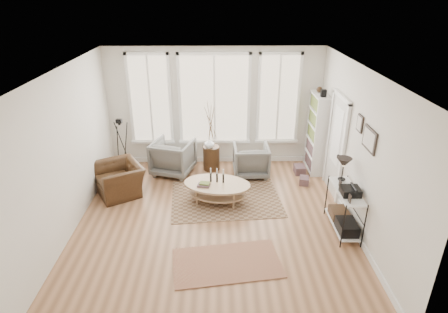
{
  "coord_description": "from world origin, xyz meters",
  "views": [
    {
      "loc": [
        0.1,
        -6.06,
        4.15
      ],
      "look_at": [
        0.2,
        0.6,
        1.1
      ],
      "focal_mm": 30.0,
      "sensor_mm": 36.0,
      "label": 1
    }
  ],
  "objects_px": {
    "bookcase": "(317,133)",
    "accent_chair": "(119,179)",
    "coffee_table": "(217,187)",
    "armchair_right": "(251,160)",
    "low_shelf": "(345,206)",
    "armchair_left": "(173,157)",
    "side_table": "(211,139)"
  },
  "relations": [
    {
      "from": "accent_chair",
      "to": "side_table",
      "type": "bearing_deg",
      "value": 88.62
    },
    {
      "from": "coffee_table",
      "to": "side_table",
      "type": "xyz_separation_m",
      "value": [
        -0.13,
        1.55,
        0.47
      ]
    },
    {
      "from": "coffee_table",
      "to": "side_table",
      "type": "relative_size",
      "value": 0.9
    },
    {
      "from": "side_table",
      "to": "bookcase",
      "type": "bearing_deg",
      "value": -0.97
    },
    {
      "from": "coffee_table",
      "to": "armchair_left",
      "type": "xyz_separation_m",
      "value": [
        -1.05,
        1.37,
        0.08
      ]
    },
    {
      "from": "low_shelf",
      "to": "side_table",
      "type": "relative_size",
      "value": 0.77
    },
    {
      "from": "bookcase",
      "to": "low_shelf",
      "type": "height_order",
      "value": "bookcase"
    },
    {
      "from": "armchair_left",
      "to": "accent_chair",
      "type": "relative_size",
      "value": 0.9
    },
    {
      "from": "bookcase",
      "to": "side_table",
      "type": "distance_m",
      "value": 2.52
    },
    {
      "from": "armchair_right",
      "to": "side_table",
      "type": "height_order",
      "value": "side_table"
    },
    {
      "from": "coffee_table",
      "to": "armchair_right",
      "type": "height_order",
      "value": "armchair_right"
    },
    {
      "from": "low_shelf",
      "to": "coffee_table",
      "type": "bearing_deg",
      "value": 156.49
    },
    {
      "from": "coffee_table",
      "to": "armchair_left",
      "type": "relative_size",
      "value": 1.66
    },
    {
      "from": "side_table",
      "to": "accent_chair",
      "type": "xyz_separation_m",
      "value": [
        -1.98,
        -1.13,
        -0.48
      ]
    },
    {
      "from": "armchair_right",
      "to": "side_table",
      "type": "xyz_separation_m",
      "value": [
        -0.94,
        0.31,
        0.43
      ]
    },
    {
      "from": "armchair_right",
      "to": "low_shelf",
      "type": "bearing_deg",
      "value": 122.25
    },
    {
      "from": "coffee_table",
      "to": "bookcase",
      "type": "bearing_deg",
      "value": 32.28
    },
    {
      "from": "bookcase",
      "to": "side_table",
      "type": "relative_size",
      "value": 1.22
    },
    {
      "from": "coffee_table",
      "to": "accent_chair",
      "type": "bearing_deg",
      "value": 168.78
    },
    {
      "from": "bookcase",
      "to": "low_shelf",
      "type": "distance_m",
      "value": 2.56
    },
    {
      "from": "bookcase",
      "to": "side_table",
      "type": "xyz_separation_m",
      "value": [
        -2.52,
        0.04,
        -0.14
      ]
    },
    {
      "from": "low_shelf",
      "to": "coffee_table",
      "type": "relative_size",
      "value": 0.85
    },
    {
      "from": "low_shelf",
      "to": "armchair_left",
      "type": "distance_m",
      "value": 4.13
    },
    {
      "from": "low_shelf",
      "to": "accent_chair",
      "type": "relative_size",
      "value": 1.27
    },
    {
      "from": "accent_chair",
      "to": "armchair_right",
      "type": "bearing_deg",
      "value": 74.56
    },
    {
      "from": "bookcase",
      "to": "coffee_table",
      "type": "xyz_separation_m",
      "value": [
        -2.39,
        -1.51,
        -0.61
      ]
    },
    {
      "from": "armchair_right",
      "to": "accent_chair",
      "type": "height_order",
      "value": "armchair_right"
    },
    {
      "from": "bookcase",
      "to": "armchair_right",
      "type": "xyz_separation_m",
      "value": [
        -1.58,
        -0.27,
        -0.58
      ]
    },
    {
      "from": "bookcase",
      "to": "accent_chair",
      "type": "bearing_deg",
      "value": -166.42
    },
    {
      "from": "armchair_left",
      "to": "armchair_right",
      "type": "relative_size",
      "value": 1.1
    },
    {
      "from": "low_shelf",
      "to": "accent_chair",
      "type": "height_order",
      "value": "low_shelf"
    },
    {
      "from": "armchair_right",
      "to": "coffee_table",
      "type": "bearing_deg",
      "value": 55.05
    }
  ]
}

